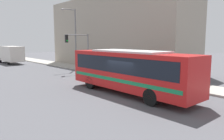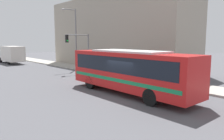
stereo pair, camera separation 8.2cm
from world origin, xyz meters
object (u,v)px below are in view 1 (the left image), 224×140
at_px(city_bus, 129,69).
at_px(parking_meter, 92,64).
at_px(street_lamp, 74,34).
at_px(fire_hydrant, 123,73).
at_px(traffic_light_pole, 80,45).
at_px(pedestrian_mid_block, 101,64).
at_px(delivery_truck, 10,54).
at_px(pedestrian_near_corner, 85,61).

bearing_deg(city_bus, parking_meter, 67.63).
xyz_separation_m(city_bus, street_lamp, (4.49, 14.57, 2.86)).
height_order(parking_meter, street_lamp, street_lamp).
relative_size(fire_hydrant, parking_meter, 0.65).
height_order(fire_hydrant, traffic_light_pole, traffic_light_pole).
bearing_deg(street_lamp, traffic_light_pole, -109.76).
bearing_deg(parking_meter, pedestrian_mid_block, -46.51).
bearing_deg(delivery_truck, pedestrian_near_corner, -68.32).
height_order(fire_hydrant, pedestrian_near_corner, pedestrian_near_corner).
bearing_deg(street_lamp, delivery_truck, 106.04).
height_order(city_bus, fire_hydrant, city_bus).
height_order(city_bus, delivery_truck, city_bus).
height_order(parking_meter, pedestrian_near_corner, pedestrian_near_corner).
xyz_separation_m(city_bus, parking_meter, (4.49, 10.59, -0.86)).
relative_size(street_lamp, pedestrian_mid_block, 4.58).
height_order(city_bus, parking_meter, city_bus).
height_order(traffic_light_pole, parking_meter, traffic_light_pole).
bearing_deg(pedestrian_near_corner, traffic_light_pole, -132.64).
distance_m(delivery_truck, parking_meter, 18.34).
bearing_deg(traffic_light_pole, parking_meter, -42.99).
bearing_deg(pedestrian_near_corner, pedestrian_mid_block, -99.62).
xyz_separation_m(delivery_truck, street_lamp, (4.00, -13.91, 3.11)).
bearing_deg(delivery_truck, city_bus, -91.00).
relative_size(delivery_truck, pedestrian_mid_block, 4.55).
bearing_deg(fire_hydrant, traffic_light_pole, 99.47).
bearing_deg(parking_meter, pedestrian_near_corner, 67.82).
height_order(traffic_light_pole, pedestrian_mid_block, traffic_light_pole).
xyz_separation_m(delivery_truck, parking_meter, (4.00, -17.89, -0.62)).
relative_size(delivery_truck, pedestrian_near_corner, 4.77).
height_order(delivery_truck, parking_meter, delivery_truck).
xyz_separation_m(street_lamp, pedestrian_near_corner, (1.57, -0.11, -3.73)).
bearing_deg(pedestrian_mid_block, street_lamp, 99.22).
bearing_deg(delivery_truck, traffic_light_pole, -80.16).
relative_size(parking_meter, street_lamp, 0.15).
bearing_deg(pedestrian_mid_block, city_bus, -118.36).
bearing_deg(parking_meter, delivery_truck, 102.59).
xyz_separation_m(pedestrian_near_corner, pedestrian_mid_block, (-0.80, -4.69, 0.05)).
xyz_separation_m(fire_hydrant, pedestrian_near_corner, (1.58, 9.28, 0.43)).
distance_m(traffic_light_pole, parking_meter, 2.74).
bearing_deg(street_lamp, pedestrian_mid_block, -80.78).
height_order(fire_hydrant, street_lamp, street_lamp).
bearing_deg(city_bus, traffic_light_pole, 74.15).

